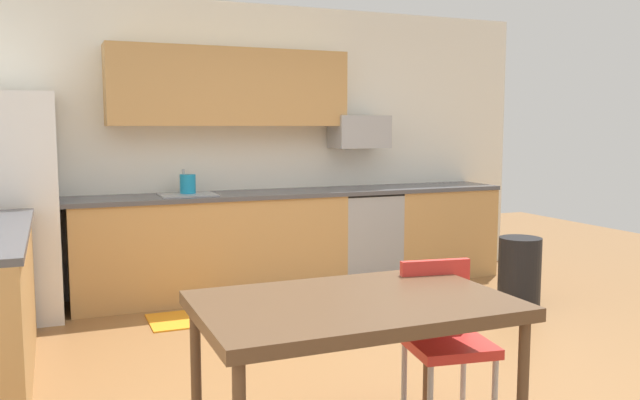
{
  "coord_description": "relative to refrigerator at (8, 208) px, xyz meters",
  "views": [
    {
      "loc": [
        -1.84,
        -3.48,
        1.55
      ],
      "look_at": [
        0.0,
        1.0,
        1.0
      ],
      "focal_mm": 36.68,
      "sensor_mm": 36.0,
      "label": 1
    }
  ],
  "objects": [
    {
      "name": "microwave",
      "position": [
        3.17,
        0.18,
        0.59
      ],
      "size": [
        0.54,
        0.36,
        0.32
      ],
      "primitive_type": "cube",
      "color": "#9EA0A5"
    },
    {
      "name": "chair_near_table",
      "position": [
        2.16,
        -2.92,
        -0.4
      ],
      "size": [
        0.45,
        0.45,
        0.85
      ],
      "color": "red",
      "rests_on": "ground"
    },
    {
      "name": "dining_table",
      "position": [
        1.57,
        -3.1,
        -0.2
      ],
      "size": [
        1.4,
        0.9,
        0.77
      ],
      "color": "brown",
      "rests_on": "ground"
    },
    {
      "name": "cabinet_run_back",
      "position": [
        1.65,
        0.08,
        -0.46
      ],
      "size": [
        2.44,
        0.6,
        0.9
      ],
      "primitive_type": "cube",
      "color": "tan",
      "rests_on": "ground"
    },
    {
      "name": "refrigerator",
      "position": [
        0.0,
        0.0,
        0.0
      ],
      "size": [
        0.76,
        0.7,
        1.81
      ],
      "primitive_type": "cube",
      "color": "white",
      "rests_on": "ground"
    },
    {
      "name": "upper_cabinets_back",
      "position": [
        1.88,
        0.21,
        0.99
      ],
      "size": [
        2.2,
        0.34,
        0.7
      ],
      "primitive_type": "cube",
      "color": "tan"
    },
    {
      "name": "countertop_back",
      "position": [
        2.18,
        0.08,
        0.01
      ],
      "size": [
        4.8,
        0.64,
        0.04
      ],
      "primitive_type": "cube",
      "color": "#4C4C51",
      "rests_on": "cabinet_run_back"
    },
    {
      "name": "wall_back",
      "position": [
        2.18,
        0.43,
        0.44
      ],
      "size": [
        5.8,
        0.1,
        2.7
      ],
      "primitive_type": "cube",
      "color": "white",
      "rests_on": "ground"
    },
    {
      "name": "sink_faucet",
      "position": [
        1.44,
        0.26,
        0.13
      ],
      "size": [
        0.02,
        0.02,
        0.24
      ],
      "primitive_type": "cylinder",
      "color": "#B2B5BA",
      "rests_on": "countertop_back"
    },
    {
      "name": "cabinet_run_back_right",
      "position": [
        4.03,
        0.08,
        -0.46
      ],
      "size": [
        1.11,
        0.6,
        0.9
      ],
      "primitive_type": "cube",
      "color": "tan",
      "rests_on": "ground"
    },
    {
      "name": "trash_bin",
      "position": [
        4.02,
        -1.25,
        -0.61
      ],
      "size": [
        0.36,
        0.36,
        0.6
      ],
      "primitive_type": "cylinder",
      "color": "black",
      "rests_on": "ground"
    },
    {
      "name": "ground_plane",
      "position": [
        2.18,
        -2.22,
        -0.91
      ],
      "size": [
        12.0,
        12.0,
        0.0
      ],
      "primitive_type": "plane",
      "color": "olive"
    },
    {
      "name": "sink_basin",
      "position": [
        1.44,
        0.08,
        -0.03
      ],
      "size": [
        0.48,
        0.4,
        0.14
      ],
      "primitive_type": "cube",
      "color": "#A5A8AD",
      "rests_on": "countertop_back"
    },
    {
      "name": "kettle",
      "position": [
        1.46,
        0.13,
        0.11
      ],
      "size": [
        0.14,
        0.14,
        0.2
      ],
      "primitive_type": "cylinder",
      "color": "#198CBF",
      "rests_on": "countertop_back"
    },
    {
      "name": "oven_range",
      "position": [
        3.17,
        0.08,
        -0.45
      ],
      "size": [
        0.6,
        0.6,
        0.91
      ],
      "color": "#999BA0",
      "rests_on": "ground"
    },
    {
      "name": "floor_mat",
      "position": [
        1.34,
        -0.57,
        -0.9
      ],
      "size": [
        0.7,
        0.5,
        0.01
      ],
      "primitive_type": "cube",
      "color": "orange",
      "rests_on": "ground"
    }
  ]
}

